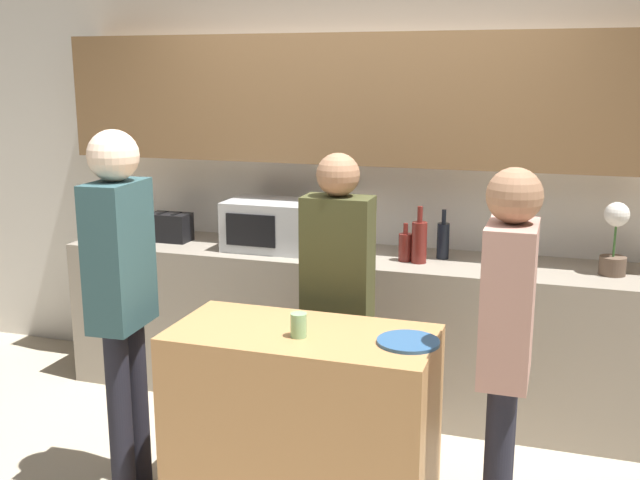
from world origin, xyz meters
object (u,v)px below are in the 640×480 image
cup_0 (299,325)px  potted_plant (615,239)px  bottle_1 (419,241)px  bottle_2 (443,240)px  toaster (170,227)px  person_right (506,336)px  bottle_0 (405,247)px  person_center (337,285)px  plate_on_island (408,342)px  microwave (270,225)px  person_left (121,284)px

cup_0 → potted_plant: bearing=46.3°
bottle_1 → cup_0: 1.33m
potted_plant → bottle_2: 0.93m
toaster → person_right: size_ratio=0.16×
person_right → bottle_0: bearing=28.2°
toaster → potted_plant: size_ratio=0.66×
toaster → person_center: (1.35, -0.75, -0.06)m
bottle_1 → plate_on_island: size_ratio=1.26×
microwave → plate_on_island: microwave is taller
bottle_2 → plate_on_island: bottle_2 is taller
microwave → person_right: person_right is taller
bottle_0 → bottle_1: bearing=-10.7°
cup_0 → person_right: person_right is taller
microwave → bottle_1: size_ratio=1.59×
potted_plant → bottle_1: size_ratio=1.21×
bottle_0 → cup_0: bearing=-97.9°
person_center → person_right: bearing=147.0°
plate_on_island → person_right: (0.39, -0.00, 0.07)m
bottle_1 → bottle_0: bearing=169.3°
microwave → bottle_0: size_ratio=2.35×
bottle_0 → person_center: 0.73m
microwave → bottle_2: microwave is taller
bottle_0 → cup_0: bottle_0 is taller
microwave → person_center: bearing=-48.9°
bottle_0 → person_left: (-1.04, -1.30, 0.04)m
toaster → bottle_0: bearing=-1.8°
person_left → person_right: 1.71m
toaster → person_right: person_right is taller
person_right → potted_plant: bearing=-19.2°
potted_plant → plate_on_island: (-0.85, -1.29, -0.22)m
potted_plant → person_left: person_left is taller
bottle_0 → person_left: bearing=-128.9°
toaster → person_left: size_ratio=0.15×
potted_plant → plate_on_island: bearing=-123.2°
toaster → person_left: person_left is taller
bottle_0 → bottle_2: size_ratio=0.76×
toaster → plate_on_island: 2.23m
toaster → person_right: 2.56m
bottle_0 → cup_0: (-0.18, -1.31, -0.06)m
bottle_0 → bottle_1: bottle_1 is taller
cup_0 → person_center: size_ratio=0.06×
toaster → microwave: bearing=-0.1°
bottle_2 → cup_0: bearing=-104.8°
person_left → toaster: bearing=-163.1°
potted_plant → bottle_0: 1.13m
bottle_1 → bottle_2: 0.18m
potted_plant → person_left: bearing=-148.2°
person_right → plate_on_island: bearing=90.0°
bottle_2 → plate_on_island: (0.07, -1.37, -0.13)m
cup_0 → person_center: (-0.01, 0.61, 0.01)m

